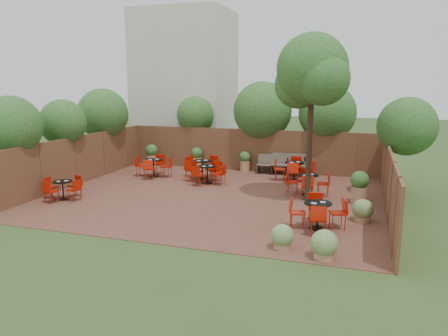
% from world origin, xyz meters
% --- Properties ---
extents(ground, '(80.00, 80.00, 0.00)m').
position_xyz_m(ground, '(0.00, 0.00, 0.00)').
color(ground, '#354F23').
rests_on(ground, ground).
extents(courtyard_paving, '(12.00, 10.00, 0.02)m').
position_xyz_m(courtyard_paving, '(0.00, 0.00, 0.01)').
color(courtyard_paving, '#3C1F18').
rests_on(courtyard_paving, ground).
extents(fence_back, '(12.00, 0.08, 2.00)m').
position_xyz_m(fence_back, '(0.00, 5.00, 1.00)').
color(fence_back, brown).
rests_on(fence_back, ground).
extents(fence_left, '(0.08, 10.00, 2.00)m').
position_xyz_m(fence_left, '(-6.00, 0.00, 1.00)').
color(fence_left, brown).
rests_on(fence_left, ground).
extents(fence_right, '(0.08, 10.00, 2.00)m').
position_xyz_m(fence_right, '(6.00, 0.00, 1.00)').
color(fence_right, brown).
rests_on(fence_right, ground).
extents(neighbour_building, '(5.00, 4.00, 8.00)m').
position_xyz_m(neighbour_building, '(-4.50, 8.00, 4.00)').
color(neighbour_building, beige).
rests_on(neighbour_building, ground).
extents(overhang_foliage, '(15.43, 10.69, 2.79)m').
position_xyz_m(overhang_foliage, '(-0.95, 3.49, 2.72)').
color(overhang_foliage, '#27581C').
rests_on(overhang_foliage, ground).
extents(courtyard_tree, '(2.61, 2.51, 5.79)m').
position_xyz_m(courtyard_tree, '(3.36, 0.40, 4.41)').
color(courtyard_tree, black).
rests_on(courtyard_tree, courtyard_paving).
extents(park_bench_left, '(1.46, 0.52, 0.89)m').
position_xyz_m(park_bench_left, '(1.27, 4.62, 0.48)').
color(park_bench_left, brown).
rests_on(park_bench_left, courtyard_paving).
extents(park_bench_right, '(1.59, 0.54, 0.97)m').
position_xyz_m(park_bench_right, '(1.98, 4.63, 0.52)').
color(park_bench_right, brown).
rests_on(park_bench_right, courtyard_paving).
extents(bistro_tables, '(10.55, 7.54, 0.95)m').
position_xyz_m(bistro_tables, '(0.08, 1.20, 0.47)').
color(bistro_tables, black).
rests_on(bistro_tables, courtyard_paving).
extents(planters, '(10.58, 4.68, 1.15)m').
position_xyz_m(planters, '(-0.41, 3.37, 0.61)').
color(planters, '#9E704F').
rests_on(planters, courtyard_paving).
extents(low_shrubs, '(2.53, 3.89, 0.71)m').
position_xyz_m(low_shrubs, '(4.40, -3.42, 0.35)').
color(low_shrubs, '#9E704F').
rests_on(low_shrubs, courtyard_paving).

